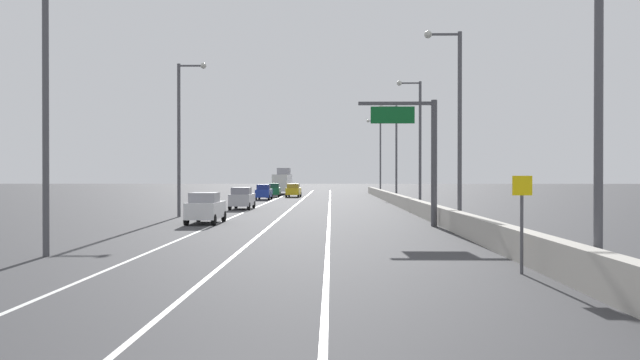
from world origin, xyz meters
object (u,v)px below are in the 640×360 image
car_white_2 (206,208)px  box_truck (283,182)px  speed_advisory_sign (522,216)px  lamp_post_left_near (52,85)px  lamp_post_right_second (456,116)px  lamp_post_left_mid (182,129)px  lamp_post_right_fifth (379,153)px  car_silver_3 (242,198)px  lamp_post_right_fourth (394,147)px  car_blue_1 (264,192)px  lamp_post_right_third (417,137)px  car_yellow_0 (294,190)px  overhead_sign_gantry (422,147)px  car_green_4 (274,190)px  lamp_post_right_near (590,50)px

car_white_2 → box_truck: (-0.10, 62.98, 1.00)m
speed_advisory_sign → lamp_post_left_near: (-16.20, 3.83, 4.62)m
lamp_post_right_second → lamp_post_left_mid: size_ratio=1.00×
box_truck → car_white_2: bearing=-89.9°
lamp_post_right_fifth → car_silver_3: size_ratio=2.71×
lamp_post_right_fourth → car_blue_1: (-15.78, 5.06, -5.43)m
lamp_post_right_third → car_silver_3: size_ratio=2.71×
car_blue_1 → lamp_post_left_near: bearing=-92.1°
car_yellow_0 → lamp_post_left_mid: bearing=-97.6°
lamp_post_right_second → lamp_post_right_fourth: size_ratio=1.00×
lamp_post_left_mid → car_yellow_0: 42.79m
lamp_post_right_second → car_yellow_0: (-12.35, 51.75, -5.44)m
lamp_post_right_third → box_truck: bearing=107.8°
speed_advisory_sign → car_white_2: speed_advisory_sign is taller
lamp_post_right_third → car_blue_1: (-15.88, 23.45, -5.43)m
overhead_sign_gantry → speed_advisory_sign: (0.44, -17.81, -2.96)m
lamp_post_right_fifth → car_green_4: (-15.11, -2.94, -5.42)m
speed_advisory_sign → car_yellow_0: speed_advisory_sign is taller
lamp_post_right_second → lamp_post_right_third: size_ratio=1.00×
lamp_post_right_fifth → car_white_2: lamp_post_right_fifth is taller
lamp_post_right_second → car_green_4: (-15.19, 52.24, -5.42)m
lamp_post_left_near → lamp_post_right_third: bearing=59.9°
lamp_post_right_fifth → car_silver_3: 38.68m
car_silver_3 → speed_advisory_sign: bearing=-69.1°
car_green_4 → lamp_post_left_mid: bearing=-93.7°
lamp_post_right_fifth → car_green_4: 16.32m
lamp_post_right_fourth → speed_advisory_sign: bearing=-91.7°
car_yellow_0 → car_green_4: bearing=170.4°
lamp_post_right_second → car_silver_3: (-15.04, 19.92, -5.41)m
overhead_sign_gantry → car_yellow_0: bearing=102.0°
lamp_post_right_third → car_yellow_0: 36.13m
lamp_post_right_fourth → lamp_post_left_mid: same height
lamp_post_right_fourth → car_blue_1: lamp_post_right_fourth is taller
lamp_post_right_second → car_green_4: 54.67m
car_silver_3 → lamp_post_right_second: bearing=-53.0°
lamp_post_right_fourth → lamp_post_left_near: 52.28m
lamp_post_right_near → car_green_4: bearing=102.1°
speed_advisory_sign → car_white_2: size_ratio=0.70×
lamp_post_right_fifth → overhead_sign_gantry: bearing=-91.7°
lamp_post_right_fifth → lamp_post_left_mid: (-17.87, -45.49, 0.00)m
overhead_sign_gantry → lamp_post_right_fifth: size_ratio=0.67×
lamp_post_right_near → lamp_post_right_second: same height
lamp_post_right_fourth → lamp_post_right_fifth: 18.39m
lamp_post_right_near → car_blue_1: bearing=104.3°
lamp_post_left_near → car_white_2: 16.92m
lamp_post_right_third → car_yellow_0: (-12.76, 33.36, -5.44)m
lamp_post_right_fourth → lamp_post_left_mid: size_ratio=1.00×
lamp_post_left_near → box_truck: size_ratio=1.18×
lamp_post_left_mid → lamp_post_right_fourth: bearing=56.0°
box_truck → lamp_post_left_mid: bearing=-92.9°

